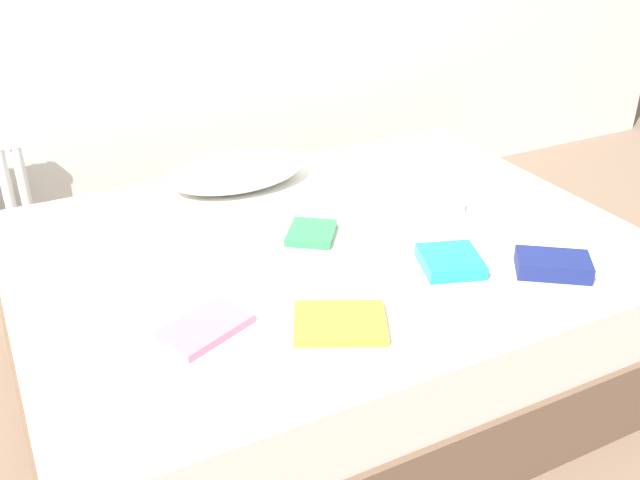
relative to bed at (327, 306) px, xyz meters
name	(u,v)px	position (x,y,z in m)	size (l,w,h in m)	color
ground_plane	(326,364)	(0.00, 0.00, -0.25)	(8.00, 8.00, 0.00)	#7F6651
bed	(327,306)	(0.00, 0.00, 0.00)	(2.00, 1.50, 0.50)	brown
pillow	(236,171)	(-0.10, 0.55, 0.32)	(0.53, 0.32, 0.12)	white
textbook_pink	(204,328)	(-0.52, -0.30, 0.26)	(0.24, 0.15, 0.02)	pink
textbook_green	(311,233)	(-0.03, 0.05, 0.27)	(0.17, 0.15, 0.03)	green
textbook_navy	(553,265)	(0.51, -0.48, 0.28)	(0.21, 0.13, 0.05)	navy
textbook_teal	(450,261)	(0.26, -0.32, 0.27)	(0.17, 0.18, 0.04)	teal
textbook_white	(429,198)	(0.46, 0.08, 0.28)	(0.20, 0.18, 0.05)	white
textbook_yellow	(340,323)	(-0.19, -0.44, 0.26)	(0.24, 0.19, 0.02)	yellow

